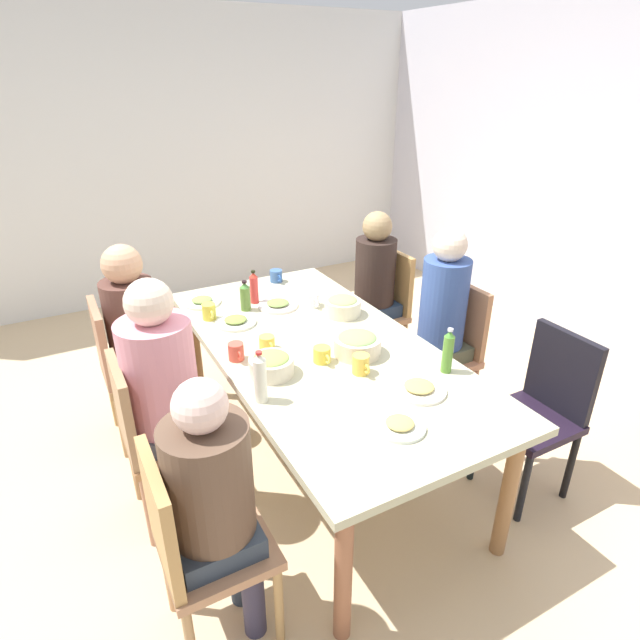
{
  "coord_description": "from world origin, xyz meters",
  "views": [
    {
      "loc": [
        2.13,
        -1.15,
        2.06
      ],
      "look_at": [
        0.0,
        0.0,
        0.9
      ],
      "focal_mm": 29.3,
      "sensor_mm": 36.0,
      "label": 1
    }
  ],
  "objects_px": {
    "chair_2": "(448,346)",
    "bottle_0": "(448,352)",
    "plate_1": "(236,321)",
    "cup_6": "(236,352)",
    "dining_table": "(320,357)",
    "bottle_3": "(260,378)",
    "person_0": "(163,382)",
    "bowl_0": "(271,364)",
    "chair_4": "(383,305)",
    "person_4": "(373,280)",
    "cup_0": "(361,364)",
    "cup_2": "(322,355)",
    "cup_5": "(267,343)",
    "cup_3": "(276,276)",
    "chair_5": "(125,365)",
    "plate_2": "(400,425)",
    "bowl_2": "(357,344)",
    "plate_0": "(419,388)",
    "bottle_1": "(254,288)",
    "person_2": "(441,315)",
    "cup_4": "(312,300)",
    "plate_4": "(278,305)",
    "person_3": "(213,493)",
    "plate_3": "(202,301)",
    "cup_1": "(209,312)",
    "bottle_2": "(245,296)",
    "chair_3": "(194,542)",
    "chair_1": "(542,405)",
    "bowl_1": "(343,306)",
    "person_5": "(135,327)",
    "chair_0": "(151,433)"
  },
  "relations": [
    {
      "from": "cup_4",
      "to": "person_2",
      "type": "bearing_deg",
      "value": 52.27
    },
    {
      "from": "dining_table",
      "to": "bottle_3",
      "type": "distance_m",
      "value": 0.6
    },
    {
      "from": "chair_2",
      "to": "bottle_0",
      "type": "height_order",
      "value": "bottle_0"
    },
    {
      "from": "person_4",
      "to": "plate_2",
      "type": "height_order",
      "value": "person_4"
    },
    {
      "from": "bowl_2",
      "to": "cup_4",
      "type": "relative_size",
      "value": 1.93
    },
    {
      "from": "person_0",
      "to": "bowl_0",
      "type": "relative_size",
      "value": 5.92
    },
    {
      "from": "person_4",
      "to": "cup_3",
      "type": "distance_m",
      "value": 0.69
    },
    {
      "from": "plate_0",
      "to": "plate_1",
      "type": "bearing_deg",
      "value": -155.06
    },
    {
      "from": "chair_2",
      "to": "plate_3",
      "type": "height_order",
      "value": "chair_2"
    },
    {
      "from": "cup_0",
      "to": "cup_6",
      "type": "distance_m",
      "value": 0.63
    },
    {
      "from": "bowl_2",
      "to": "chair_5",
      "type": "bearing_deg",
      "value": -130.56
    },
    {
      "from": "chair_1",
      "to": "plate_1",
      "type": "xyz_separation_m",
      "value": [
        -1.18,
        -1.21,
        0.25
      ]
    },
    {
      "from": "bowl_1",
      "to": "bottle_2",
      "type": "bearing_deg",
      "value": -124.92
    },
    {
      "from": "chair_2",
      "to": "bowl_2",
      "type": "xyz_separation_m",
      "value": [
        0.16,
        -0.78,
        0.29
      ]
    },
    {
      "from": "plate_1",
      "to": "cup_0",
      "type": "distance_m",
      "value": 0.87
    },
    {
      "from": "chair_1",
      "to": "cup_5",
      "type": "relative_size",
      "value": 7.65
    },
    {
      "from": "plate_0",
      "to": "bottle_0",
      "type": "xyz_separation_m",
      "value": [
        -0.08,
        0.22,
        0.09
      ]
    },
    {
      "from": "plate_4",
      "to": "cup_1",
      "type": "xyz_separation_m",
      "value": [
        -0.03,
        -0.42,
        0.03
      ]
    },
    {
      "from": "chair_3",
      "to": "bottle_0",
      "type": "distance_m",
      "value": 1.38
    },
    {
      "from": "cup_2",
      "to": "cup_3",
      "type": "height_order",
      "value": "cup_3"
    },
    {
      "from": "bottle_1",
      "to": "bottle_2",
      "type": "relative_size",
      "value": 1.13
    },
    {
      "from": "plate_4",
      "to": "cup_2",
      "type": "relative_size",
      "value": 1.97
    },
    {
      "from": "chair_5",
      "to": "plate_2",
      "type": "height_order",
      "value": "chair_5"
    },
    {
      "from": "plate_2",
      "to": "bottle_3",
      "type": "distance_m",
      "value": 0.62
    },
    {
      "from": "dining_table",
      "to": "plate_2",
      "type": "bearing_deg",
      "value": -3.55
    },
    {
      "from": "plate_1",
      "to": "cup_6",
      "type": "relative_size",
      "value": 2.04
    },
    {
      "from": "plate_2",
      "to": "cup_2",
      "type": "distance_m",
      "value": 0.62
    },
    {
      "from": "cup_3",
      "to": "plate_2",
      "type": "bearing_deg",
      "value": -7.31
    },
    {
      "from": "plate_0",
      "to": "person_2",
      "type": "bearing_deg",
      "value": 133.39
    },
    {
      "from": "cup_2",
      "to": "cup_5",
      "type": "distance_m",
      "value": 0.31
    },
    {
      "from": "chair_5",
      "to": "cup_2",
      "type": "bearing_deg",
      "value": 43.87
    },
    {
      "from": "plate_3",
      "to": "bottle_2",
      "type": "bearing_deg",
      "value": 43.72
    },
    {
      "from": "person_4",
      "to": "cup_3",
      "type": "bearing_deg",
      "value": -110.13
    },
    {
      "from": "plate_1",
      "to": "plate_4",
      "type": "xyz_separation_m",
      "value": [
        -0.1,
        0.31,
        0.0
      ]
    },
    {
      "from": "bowl_0",
      "to": "cup_2",
      "type": "height_order",
      "value": "bowl_0"
    },
    {
      "from": "person_4",
      "to": "bottle_1",
      "type": "relative_size",
      "value": 5.71
    },
    {
      "from": "chair_4",
      "to": "person_4",
      "type": "bearing_deg",
      "value": -90.0
    },
    {
      "from": "plate_1",
      "to": "cup_0",
      "type": "relative_size",
      "value": 2.0
    },
    {
      "from": "chair_4",
      "to": "cup_6",
      "type": "bearing_deg",
      "value": -64.2
    },
    {
      "from": "person_3",
      "to": "chair_3",
      "type": "bearing_deg",
      "value": -90.0
    },
    {
      "from": "bowl_1",
      "to": "cup_3",
      "type": "xyz_separation_m",
      "value": [
        -0.67,
        -0.13,
        -0.01
      ]
    },
    {
      "from": "bowl_2",
      "to": "cup_0",
      "type": "xyz_separation_m",
      "value": [
        0.17,
        -0.08,
        -0.01
      ]
    },
    {
      "from": "person_3",
      "to": "plate_3",
      "type": "height_order",
      "value": "person_3"
    },
    {
      "from": "plate_1",
      "to": "bottle_3",
      "type": "height_order",
      "value": "bottle_3"
    },
    {
      "from": "plate_1",
      "to": "bowl_0",
      "type": "bearing_deg",
      "value": -3.58
    },
    {
      "from": "person_3",
      "to": "person_5",
      "type": "height_order",
      "value": "person_5"
    },
    {
      "from": "chair_0",
      "to": "chair_1",
      "type": "distance_m",
      "value": 1.95
    },
    {
      "from": "plate_1",
      "to": "bowl_0",
      "type": "xyz_separation_m",
      "value": [
        0.6,
        -0.04,
        0.04
      ]
    },
    {
      "from": "cup_6",
      "to": "bottle_0",
      "type": "bearing_deg",
      "value": 55.42
    },
    {
      "from": "person_0",
      "to": "chair_1",
      "type": "bearing_deg",
      "value": 67.37
    }
  ]
}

